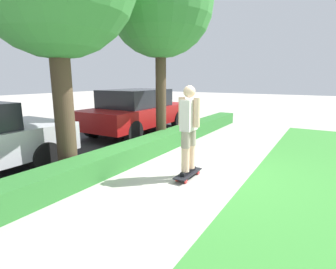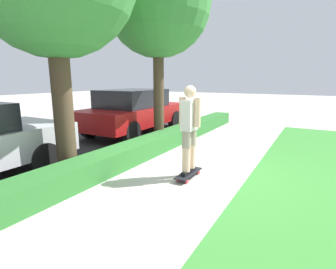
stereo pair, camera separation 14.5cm
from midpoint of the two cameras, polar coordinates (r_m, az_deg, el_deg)
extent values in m
plane|color=#ADA89E|center=(5.48, 6.98, -8.19)|extent=(60.00, 60.00, 0.00)
cube|color=#2D2D30|center=(8.08, -21.27, -2.28)|extent=(12.93, 5.00, 0.01)
cube|color=#2D702D|center=(6.21, -6.56, -3.67)|extent=(12.93, 0.60, 0.43)
cube|color=black|center=(5.16, 5.19, -8.43)|extent=(0.80, 0.24, 0.02)
cylinder|color=red|center=(5.37, 7.34, -8.20)|extent=(0.08, 0.04, 0.08)
cylinder|color=red|center=(5.44, 5.59, -7.89)|extent=(0.08, 0.04, 0.08)
cylinder|color=red|center=(4.91, 4.71, -10.12)|extent=(0.08, 0.04, 0.08)
cylinder|color=red|center=(4.99, 2.84, -9.73)|extent=(0.08, 0.04, 0.08)
cube|color=black|center=(5.04, 4.60, -8.36)|extent=(0.26, 0.09, 0.07)
cylinder|color=beige|center=(4.91, 4.68, -3.74)|extent=(0.15, 0.15, 0.78)
cylinder|color=gray|center=(4.85, 4.73, -1.09)|extent=(0.17, 0.17, 0.31)
cube|color=black|center=(5.24, 5.77, -7.58)|extent=(0.26, 0.09, 0.07)
cylinder|color=beige|center=(5.11, 5.87, -3.11)|extent=(0.15, 0.15, 0.78)
cylinder|color=gray|center=(5.06, 5.93, -0.57)|extent=(0.17, 0.17, 0.31)
cube|color=silver|center=(4.88, 5.44, 4.24)|extent=(0.37, 0.20, 0.57)
cylinder|color=beige|center=(4.80, 7.11, 4.77)|extent=(0.12, 0.12, 0.54)
cylinder|color=beige|center=(4.94, 3.84, 5.03)|extent=(0.12, 0.12, 0.54)
sphere|color=beige|center=(4.84, 5.54, 9.29)|extent=(0.22, 0.22, 0.22)
cylinder|color=#423323|center=(5.37, -21.11, 6.58)|extent=(0.37, 0.37, 2.90)
cylinder|color=#423323|center=(7.63, -1.01, 9.47)|extent=(0.30, 0.30, 3.09)
sphere|color=#387F38|center=(7.88, -1.08, 26.69)|extent=(2.87, 2.87, 2.87)
cylinder|color=black|center=(5.90, -24.43, -4.50)|extent=(0.64, 0.23, 0.64)
cylinder|color=black|center=(7.39, -32.19, -2.11)|extent=(0.64, 0.23, 0.64)
cube|color=maroon|center=(9.29, -6.03, 4.29)|extent=(4.38, 1.93, 0.60)
cube|color=black|center=(9.13, -6.62, 7.88)|extent=(2.29, 1.67, 0.58)
cylinder|color=black|center=(10.00, 2.60, 3.15)|extent=(0.69, 0.22, 0.69)
cylinder|color=black|center=(10.91, -5.27, 3.86)|extent=(0.69, 0.22, 0.69)
cylinder|color=black|center=(7.78, -7.01, 0.51)|extent=(0.69, 0.22, 0.69)
cylinder|color=black|center=(8.92, -15.63, 1.63)|extent=(0.69, 0.22, 0.69)
camera|label=1|loc=(0.07, 90.77, -0.16)|focal=28.00mm
camera|label=2|loc=(0.07, -89.23, 0.16)|focal=28.00mm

